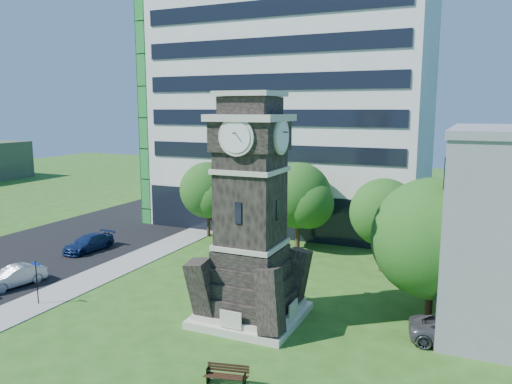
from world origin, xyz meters
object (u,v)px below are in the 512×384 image
at_px(clock_tower, 251,224).
at_px(street_sign, 37,277).
at_px(car_street_north, 89,243).
at_px(car_east_lot, 459,332).
at_px(car_street_mid, 14,277).
at_px(park_bench, 227,375).

distance_m(clock_tower, street_sign, 13.19).
relative_size(clock_tower, car_street_north, 2.73).
bearing_deg(clock_tower, street_sign, -164.89).
height_order(clock_tower, car_east_lot, clock_tower).
bearing_deg(car_street_mid, park_bench, -2.95).
bearing_deg(clock_tower, car_street_north, 159.26).
bearing_deg(car_east_lot, car_street_mid, 88.78).
distance_m(clock_tower, car_street_north, 19.25).
bearing_deg(park_bench, car_street_north, 132.79).
relative_size(clock_tower, car_street_mid, 3.09).
distance_m(clock_tower, car_east_lot, 11.57).
height_order(car_street_north, street_sign, street_sign).
distance_m(car_east_lot, street_sign, 23.25).
xyz_separation_m(car_street_north, park_bench, (19.38, -13.16, -0.16)).
bearing_deg(street_sign, car_street_north, 117.47).
bearing_deg(car_street_north, car_street_mid, -75.09).
xyz_separation_m(car_street_north, car_east_lot, (28.01, -5.35, 0.00)).
bearing_deg(street_sign, car_east_lot, 11.00).
bearing_deg(car_east_lot, clock_tower, 89.29).
bearing_deg(clock_tower, car_east_lot, 6.88).
bearing_deg(car_east_lot, car_street_north, 71.60).
bearing_deg(street_sign, clock_tower, 14.74).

